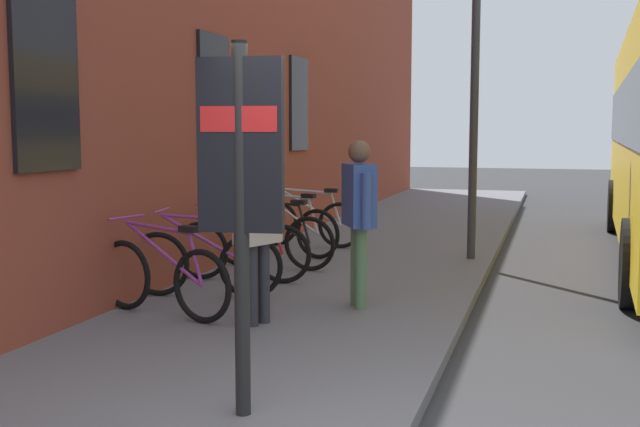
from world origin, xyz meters
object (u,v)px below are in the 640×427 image
Objects in this scene: bicycle_nearest_sign at (309,222)px; pedestrian_near_bus at (359,206)px; bicycle_far_end at (162,277)px; transit_info_sign at (241,169)px; street_lamp at (476,40)px; bicycle_under_window at (205,262)px; bicycle_end_of_row at (242,250)px; pedestrian_by_facade at (258,224)px; bicycle_mid_rack at (274,239)px; bicycle_by_door at (287,229)px.

bicycle_nearest_sign is 1.02× the size of pedestrian_near_bus.
pedestrian_near_bus is (0.95, -1.76, 0.67)m from bicycle_far_end.
transit_info_sign is 6.83m from street_lamp.
bicycle_under_window and bicycle_end_of_row have the same top height.
bicycle_under_window is 1.11× the size of pedestrian_by_facade.
bicycle_mid_rack and bicycle_by_door have the same top height.
pedestrian_by_facade is at bearing -162.56° from bicycle_mid_rack.
pedestrian_by_facade is (-0.03, -1.02, 0.58)m from bicycle_far_end.
transit_info_sign is (-3.15, -1.76, 1.21)m from bicycle_under_window.
bicycle_by_door is 3.79m from street_lamp.
transit_info_sign is (-6.07, -1.82, 1.21)m from bicycle_by_door.
bicycle_far_end is 4.75m from bicycle_nearest_sign.
pedestrian_near_bus reaches higher than bicycle_far_end.
transit_info_sign is at bearing 173.26° from street_lamp.
bicycle_by_door is at bearing 2.96° from bicycle_end_of_row.
street_lamp is at bearing -13.23° from pedestrian_near_bus.
bicycle_under_window is at bearing -1.66° from bicycle_far_end.
pedestrian_by_facade is 1.23m from pedestrian_near_bus.
pedestrian_near_bus is at bearing -61.74° from bicycle_far_end.
bicycle_end_of_row is at bearing -177.04° from bicycle_by_door.
bicycle_far_end is 3.83m from bicycle_by_door.
bicycle_under_window and bicycle_mid_rack have the same top height.
bicycle_nearest_sign is at bearing 3.92° from bicycle_mid_rack.
bicycle_far_end is 0.33× the size of street_lamp.
transit_info_sign is at bearing -150.80° from bicycle_under_window.
pedestrian_by_facade is (-2.84, -0.89, 0.58)m from bicycle_mid_rack.
pedestrian_by_facade reaches higher than bicycle_end_of_row.
bicycle_mid_rack is at bearing -170.90° from bicycle_by_door.
bicycle_under_window is 0.99× the size of bicycle_mid_rack.
pedestrian_near_bus reaches higher than bicycle_under_window.
street_lamp reaches higher than bicycle_under_window.
transit_info_sign reaches higher than bicycle_nearest_sign.
pedestrian_near_bus is 4.06m from street_lamp.
transit_info_sign reaches higher than bicycle_end_of_row.
street_lamp reaches higher than transit_info_sign.
bicycle_under_window is at bearing 143.73° from street_lamp.
pedestrian_by_facade is at bearing 142.86° from pedestrian_near_bus.
bicycle_nearest_sign is (2.89, 0.07, 0.00)m from bicycle_end_of_row.
street_lamp reaches higher than pedestrian_near_bus.
street_lamp is (-0.37, -2.57, 2.70)m from bicycle_nearest_sign.
street_lamp is at bearing -78.11° from bicycle_by_door.
bicycle_by_door is 0.72× the size of transit_info_sign.
bicycle_end_of_row is 0.74× the size of transit_info_sign.
pedestrian_by_facade reaches higher than bicycle_mid_rack.
pedestrian_by_facade is (-0.94, -1.00, 0.58)m from bicycle_under_window.
bicycle_nearest_sign is 7.32m from transit_info_sign.
bicycle_mid_rack is at bearing -176.08° from bicycle_nearest_sign.
bicycle_by_door is 4.04m from pedestrian_by_facade.
bicycle_under_window is at bearing 176.81° from bicycle_mid_rack.
pedestrian_near_bus is (-2.88, -1.79, 0.67)m from bicycle_by_door.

